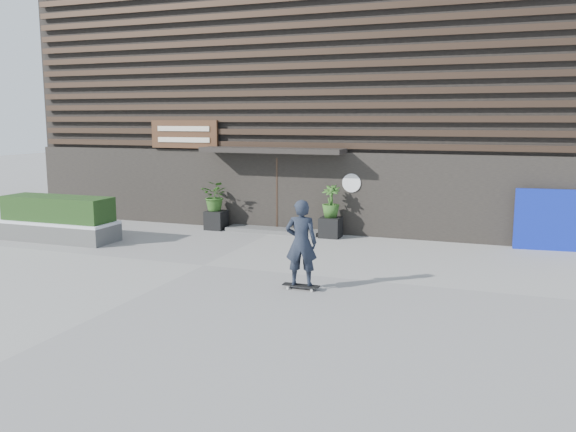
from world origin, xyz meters
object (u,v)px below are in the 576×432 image
at_px(skateboarder, 301,243).
at_px(blue_tarp, 549,220).
at_px(planter_pot_left, 216,220).
at_px(planter_pot_right, 331,227).
at_px(raised_bed, 59,231).

bearing_deg(skateboarder, blue_tarp, 49.43).
relative_size(planter_pot_left, skateboarder, 0.32).
bearing_deg(planter_pot_right, skateboarder, -80.05).
relative_size(planter_pot_left, blue_tarp, 0.34).
height_order(planter_pot_right, blue_tarp, blue_tarp).
xyz_separation_m(planter_pot_right, skateboarder, (0.97, -5.54, 0.68)).
height_order(planter_pot_right, skateboarder, skateboarder).
distance_m(planter_pot_left, raised_bed, 4.70).
bearing_deg(planter_pot_right, planter_pot_left, 180.00).
bearing_deg(skateboarder, planter_pot_left, 130.75).
xyz_separation_m(blue_tarp, skateboarder, (-5.00, -5.84, 0.15)).
relative_size(planter_pot_right, raised_bed, 0.17).
bearing_deg(planter_pot_left, skateboarder, -49.25).
distance_m(planter_pot_left, planter_pot_right, 3.80).
height_order(raised_bed, skateboarder, skateboarder).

